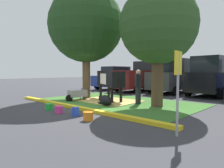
% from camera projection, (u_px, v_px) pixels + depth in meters
% --- Properties ---
extents(ground_plane, '(80.00, 80.00, 0.00)m').
position_uv_depth(ground_plane, '(88.00, 105.00, 9.52)').
color(ground_plane, '#38383D').
extents(grass_island, '(8.15, 4.93, 0.02)m').
position_uv_depth(grass_island, '(117.00, 102.00, 10.48)').
color(grass_island, '#386B28').
rests_on(grass_island, ground).
extents(curb_yellow, '(9.35, 0.24, 0.12)m').
position_uv_depth(curb_yellow, '(75.00, 107.00, 8.59)').
color(curb_yellow, yellow).
rests_on(curb_yellow, ground).
extents(hay_bedding, '(3.26, 2.49, 0.04)m').
position_uv_depth(hay_bedding, '(108.00, 101.00, 10.76)').
color(hay_bedding, tan).
rests_on(hay_bedding, ground).
extents(shade_tree_left, '(4.27, 4.27, 6.37)m').
position_uv_depth(shade_tree_left, '(86.00, 25.00, 11.66)').
color(shade_tree_left, brown).
rests_on(shade_tree_left, ground).
extents(shade_tree_right, '(3.43, 3.43, 5.32)m').
position_uv_depth(shade_tree_right, '(158.00, 26.00, 8.88)').
color(shade_tree_right, '#4C3823').
rests_on(shade_tree_right, ground).
extents(cow_holstein, '(2.97, 1.70, 1.62)m').
position_uv_depth(cow_holstein, '(109.00, 79.00, 10.96)').
color(cow_holstein, black).
rests_on(cow_holstein, ground).
extents(calf_lying, '(1.31, 0.91, 0.48)m').
position_uv_depth(calf_lying, '(105.00, 100.00, 9.44)').
color(calf_lying, black).
rests_on(calf_lying, ground).
extents(person_handler, '(0.34, 0.52, 1.66)m').
position_uv_depth(person_handler, '(138.00, 86.00, 9.69)').
color(person_handler, black).
rests_on(person_handler, ground).
extents(wheelbarrow, '(0.70, 1.62, 0.63)m').
position_uv_depth(wheelbarrow, '(77.00, 94.00, 10.88)').
color(wheelbarrow, gray).
rests_on(wheelbarrow, ground).
extents(parking_sign, '(0.10, 0.44, 2.05)m').
position_uv_depth(parking_sign, '(178.00, 77.00, 4.84)').
color(parking_sign, '#99999E').
rests_on(parking_sign, ground).
extents(bucket_green, '(0.32, 0.32, 0.27)m').
position_uv_depth(bucket_green, '(49.00, 107.00, 8.26)').
color(bucket_green, green).
rests_on(bucket_green, ground).
extents(bucket_pink, '(0.32, 0.32, 0.28)m').
position_uv_depth(bucket_pink, '(59.00, 109.00, 7.63)').
color(bucket_pink, '#EA3893').
rests_on(bucket_pink, ground).
extents(bucket_blue, '(0.27, 0.27, 0.31)m').
position_uv_depth(bucket_blue, '(75.00, 111.00, 7.16)').
color(bucket_blue, blue).
rests_on(bucket_blue, ground).
extents(bucket_orange, '(0.34, 0.34, 0.28)m').
position_uv_depth(bucket_orange, '(88.00, 116.00, 6.50)').
color(bucket_orange, orange).
rests_on(bucket_orange, ground).
extents(sedan_blue, '(2.17, 4.47, 2.02)m').
position_uv_depth(sedan_blue, '(116.00, 78.00, 18.36)').
color(sedan_blue, navy).
rests_on(sedan_blue, ground).
extents(pickup_truck_maroon, '(2.40, 5.48, 2.42)m').
position_uv_depth(pickup_truck_maroon, '(142.00, 77.00, 16.55)').
color(pickup_truck_maroon, maroon).
rests_on(pickup_truck_maroon, ground).
extents(suv_dark_grey, '(2.27, 4.68, 2.52)m').
position_uv_depth(suv_dark_grey, '(174.00, 76.00, 14.89)').
color(suv_dark_grey, '#3D3D42').
rests_on(suv_dark_grey, ground).
extents(suv_black, '(2.27, 4.68, 2.52)m').
position_uv_depth(suv_black, '(213.00, 76.00, 13.14)').
color(suv_black, black).
rests_on(suv_black, ground).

